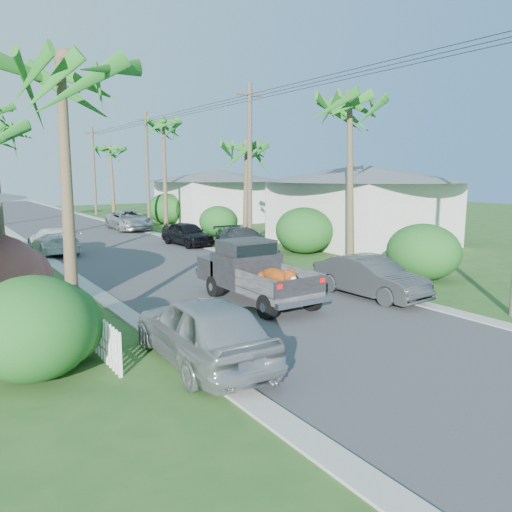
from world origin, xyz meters
TOP-DOWN VIEW (x-y plane):
  - ground at (0.00, 0.00)m, footprint 120.00×120.00m
  - road at (0.00, 25.00)m, footprint 8.00×100.00m
  - curb_left at (-4.30, 25.00)m, footprint 0.60×100.00m
  - curb_right at (4.30, 25.00)m, footprint 0.60×100.00m
  - pickup_truck at (-0.09, 4.04)m, footprint 1.98×5.12m
  - parked_car_rn at (3.60, 2.07)m, footprint 1.77×4.41m
  - parked_car_rm at (4.96, 12.59)m, footprint 2.33×4.85m
  - parked_car_rf at (3.74, 17.10)m, footprint 1.99×4.25m
  - parked_car_rd at (3.60, 27.05)m, footprint 2.82×5.58m
  - parked_car_ln at (-4.15, -0.25)m, footprint 2.12×4.81m
  - parked_car_lf at (-3.60, 18.38)m, footprint 2.10×4.87m
  - palm_l_a at (-6.20, 3.00)m, footprint 4.40×4.40m
  - palm_r_a at (6.30, 6.00)m, footprint 4.40×4.40m
  - palm_r_b at (6.60, 15.00)m, footprint 4.40×4.40m
  - palm_r_c at (6.20, 26.00)m, footprint 4.40×4.40m
  - palm_r_d at (6.50, 40.00)m, footprint 4.40×4.40m
  - shrub_l_a at (-7.50, 1.00)m, footprint 2.60×2.86m
  - shrub_r_a at (7.60, 3.00)m, footprint 2.80×3.08m
  - shrub_r_b at (7.80, 11.00)m, footprint 3.00×3.30m
  - shrub_r_c at (7.50, 20.00)m, footprint 2.60×2.86m
  - shrub_r_d at (8.00, 30.00)m, footprint 3.20×3.52m
  - picket_fence at (-6.00, 5.50)m, footprint 0.10×11.00m
  - house_right_near at (13.00, 12.00)m, footprint 8.00×9.00m
  - house_right_far at (13.00, 30.00)m, footprint 9.00×8.00m
  - utility_pole_b at (5.60, 13.00)m, footprint 1.60×0.26m
  - utility_pole_c at (5.60, 28.00)m, footprint 1.60×0.26m
  - utility_pole_d at (5.60, 43.00)m, footprint 1.60×0.26m

SIDE VIEW (x-z plane):
  - ground at x=0.00m, z-range 0.00..0.00m
  - road at x=0.00m, z-range 0.00..0.02m
  - curb_left at x=-4.30m, z-range 0.00..0.06m
  - curb_right at x=4.30m, z-range 0.00..0.06m
  - picket_fence at x=-6.00m, z-range 0.00..1.00m
  - parked_car_rm at x=4.96m, z-range 0.00..1.36m
  - parked_car_lf at x=-3.60m, z-range 0.00..1.40m
  - parked_car_rf at x=3.74m, z-range 0.00..1.41m
  - parked_car_rn at x=3.60m, z-range 0.00..1.42m
  - parked_car_rd at x=3.60m, z-range 0.00..1.51m
  - parked_car_ln at x=-4.15m, z-range 0.00..1.61m
  - pickup_truck at x=-0.09m, z-range -0.02..2.04m
  - shrub_r_c at x=7.50m, z-range 0.00..2.10m
  - shrub_l_a at x=-7.50m, z-range 0.00..2.20m
  - shrub_r_a at x=7.60m, z-range 0.00..2.30m
  - shrub_r_b at x=7.80m, z-range 0.00..2.50m
  - shrub_r_d at x=8.00m, z-range 0.00..2.60m
  - house_right_far at x=13.00m, z-range -0.18..4.42m
  - house_right_near at x=13.00m, z-range -0.18..4.62m
  - utility_pole_b at x=5.60m, z-range 0.10..9.10m
  - utility_pole_c at x=5.60m, z-range 0.10..9.10m
  - utility_pole_d at x=5.60m, z-range 0.10..9.10m
  - palm_r_b at x=6.60m, z-range 2.35..9.55m
  - palm_r_d at x=6.50m, z-range 2.73..10.74m
  - palm_l_a at x=-6.20m, z-range 2.83..11.04m
  - palm_r_a at x=6.30m, z-range 3.07..11.78m
  - palm_r_c at x=6.20m, z-range 3.41..12.81m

